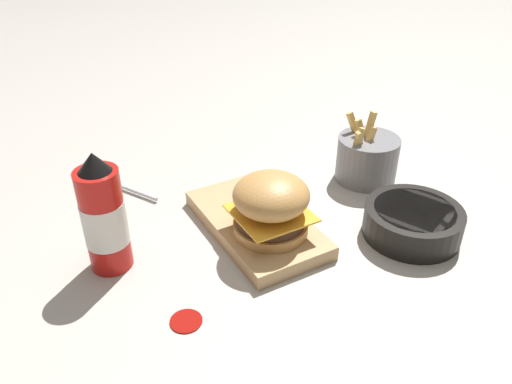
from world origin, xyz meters
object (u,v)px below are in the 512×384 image
at_px(burger, 271,205).
at_px(side_bowl, 413,221).
at_px(spoon, 111,182).
at_px(fries_basket, 367,158).
at_px(ketchup_bottle, 104,217).
at_px(serving_board, 256,224).

xyz_separation_m(burger, side_bowl, (-0.09, -0.22, -0.05)).
bearing_deg(side_bowl, spoon, 44.08).
height_order(side_bowl, spoon, side_bowl).
bearing_deg(side_bowl, burger, 66.49).
relative_size(burger, fries_basket, 0.88).
bearing_deg(ketchup_bottle, serving_board, -97.35).
bearing_deg(burger, fries_basket, -71.78).
xyz_separation_m(serving_board, ketchup_bottle, (0.03, 0.24, 0.07)).
height_order(serving_board, fries_basket, fries_basket).
height_order(fries_basket, side_bowl, fries_basket).
height_order(ketchup_bottle, fries_basket, ketchup_bottle).
xyz_separation_m(serving_board, burger, (-0.04, -0.00, 0.06)).
distance_m(burger, fries_basket, 0.29).
height_order(serving_board, ketchup_bottle, ketchup_bottle).
relative_size(side_bowl, spoon, 1.09).
bearing_deg(fries_basket, serving_board, 99.31).
bearing_deg(fries_basket, burger, 108.22).
xyz_separation_m(ketchup_bottle, side_bowl, (-0.17, -0.45, -0.06)).
height_order(burger, side_bowl, burger).
distance_m(fries_basket, side_bowl, 0.19).
height_order(burger, spoon, burger).
bearing_deg(spoon, burger, -179.42).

